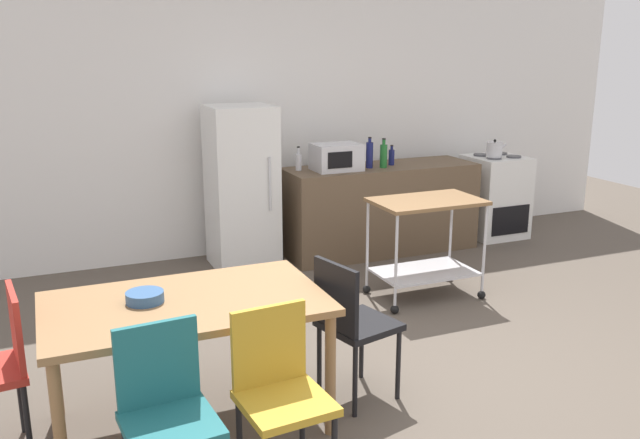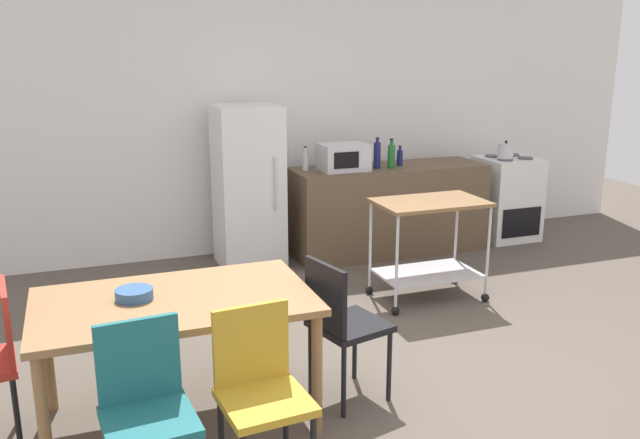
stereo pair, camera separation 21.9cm
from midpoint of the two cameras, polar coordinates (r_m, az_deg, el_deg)
ground_plane at (r=4.55m, az=11.39°, el=-13.04°), size 12.00×12.00×0.00m
back_wall at (r=6.98m, az=-1.99°, el=9.35°), size 8.40×0.12×2.90m
kitchen_counter at (r=6.94m, az=6.74°, el=0.86°), size 2.00×0.64×0.90m
dining_table at (r=3.77m, az=-10.63°, el=-7.74°), size 1.50×0.90×0.75m
chair_teal at (r=3.20m, az=-12.66°, el=-15.19°), size 0.43×0.43×0.89m
chair_black at (r=3.99m, az=3.41°, el=-8.57°), size 0.49×0.49×0.89m
chair_mustard at (r=3.28m, az=-3.15°, el=-14.03°), size 0.43×0.43×0.89m
stove_oven at (r=7.71m, az=16.33°, el=1.76°), size 0.60×0.61×0.92m
refrigerator at (r=6.45m, az=-5.17°, el=2.80°), size 0.60×0.63×1.55m
kitchen_cart at (r=5.67m, az=10.36°, el=-1.15°), size 0.91×0.57×0.85m
bottle_vinegar at (r=6.57m, az=-0.29°, el=4.99°), size 0.06×0.06×0.24m
microwave at (r=6.57m, az=2.98°, el=5.32°), size 0.46×0.35×0.26m
bottle_sesame_oil at (r=6.70m, az=5.82°, el=5.50°), size 0.07×0.07×0.31m
bottle_sparkling_water at (r=6.73m, az=7.02°, el=5.39°), size 0.07×0.07×0.30m
bottle_hot_sauce at (r=6.89m, az=7.72°, el=5.27°), size 0.06×0.06×0.21m
fruit_bowl at (r=3.76m, az=-13.93°, el=-6.20°), size 0.20×0.20×0.06m
kettle at (r=7.46m, az=16.34°, el=5.65°), size 0.24×0.17×0.19m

